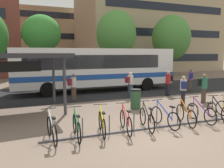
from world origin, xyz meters
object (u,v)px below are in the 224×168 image
at_px(parked_bicycle_blue_5, 165,117).
at_px(parked_bicycle_green_1, 77,127).
at_px(parked_bicycle_orange_6, 186,115).
at_px(trash_bin, 136,99).
at_px(commuter_navy_pack_0, 191,78).
at_px(street_tree_1, 171,38).
at_px(commuter_navy_pack_1, 183,89).
at_px(commuter_black_pack_2, 168,81).
at_px(street_tree_2, 116,34).
at_px(parked_bicycle_white_0, 52,130).
at_px(commuter_black_pack_4, 203,86).
at_px(city_bus, 97,68).
at_px(street_tree_3, 42,34).
at_px(parked_bicycle_red_3, 126,122).
at_px(parked_bicycle_black_4, 147,119).
at_px(parked_bicycle_purple_7, 201,113).
at_px(commuter_maroon_pack_3, 73,85).
at_px(parked_bicycle_black_8, 219,111).
at_px(commuter_maroon_pack_5, 130,83).
at_px(parked_bicycle_yellow_2, 102,124).

bearing_deg(parked_bicycle_blue_5, parked_bicycle_green_1, 83.80).
distance_m(parked_bicycle_orange_6, trash_bin, 3.14).
height_order(commuter_navy_pack_0, street_tree_1, street_tree_1).
xyz_separation_m(commuter_navy_pack_1, commuter_black_pack_2, (0.98, 2.76, 0.03)).
relative_size(parked_bicycle_green_1, street_tree_2, 0.23).
xyz_separation_m(parked_bicycle_white_0, commuter_black_pack_4, (8.81, 2.76, 0.60)).
height_order(city_bus, street_tree_3, street_tree_3).
height_order(city_bus, parked_bicycle_red_3, city_bus).
height_order(parked_bicycle_black_4, commuter_black_pack_2, commuter_black_pack_2).
distance_m(parked_bicycle_green_1, parked_bicycle_purple_7, 5.27).
xyz_separation_m(parked_bicycle_white_0, street_tree_1, (16.70, 16.99, 4.41)).
bearing_deg(commuter_black_pack_4, parked_bicycle_green_1, -117.43).
bearing_deg(parked_bicycle_purple_7, street_tree_1, -31.33).
xyz_separation_m(parked_bicycle_red_3, parked_bicycle_orange_6, (2.65, -0.04, 0.00)).
xyz_separation_m(parked_bicycle_white_0, street_tree_2, (9.03, 16.45, 4.55)).
bearing_deg(parked_bicycle_white_0, street_tree_1, -48.02).
relative_size(parked_bicycle_red_3, commuter_black_pack_4, 1.00).
distance_m(parked_bicycle_blue_5, parked_bicycle_purple_7, 1.80).
relative_size(commuter_maroon_pack_3, street_tree_3, 0.25).
relative_size(parked_bicycle_blue_5, parked_bicycle_black_8, 1.02).
relative_size(parked_bicycle_blue_5, commuter_black_pack_2, 1.01).
height_order(parked_bicycle_red_3, commuter_black_pack_4, commuter_black_pack_4).
height_order(commuter_maroon_pack_3, commuter_black_pack_4, commuter_black_pack_4).
xyz_separation_m(parked_bicycle_green_1, parked_bicycle_orange_6, (4.45, -0.07, 0.00)).
bearing_deg(commuter_black_pack_2, commuter_maroon_pack_5, -23.23).
distance_m(parked_bicycle_blue_5, parked_bicycle_orange_6, 0.98).
relative_size(city_bus, parked_bicycle_yellow_2, 7.09).
bearing_deg(commuter_black_pack_4, street_tree_1, 104.20).
bearing_deg(commuter_maroon_pack_5, parked_bicycle_blue_5, -114.88).
relative_size(parked_bicycle_blue_5, commuter_maroon_pack_3, 1.06).
relative_size(commuter_navy_pack_1, trash_bin, 1.59).
bearing_deg(commuter_black_pack_2, parked_bicycle_orange_6, 46.45).
relative_size(city_bus, parked_bicycle_blue_5, 7.00).
distance_m(parked_bicycle_red_3, commuter_navy_pack_1, 5.46).
distance_m(commuter_black_pack_4, street_tree_3, 16.08).
relative_size(parked_bicycle_green_1, commuter_black_pack_4, 1.01).
distance_m(parked_bicycle_yellow_2, street_tree_3, 16.93).
bearing_deg(street_tree_2, commuter_black_pack_4, -90.92).
bearing_deg(parked_bicycle_orange_6, commuter_maroon_pack_3, 39.75).
xyz_separation_m(parked_bicycle_red_3, commuter_maroon_pack_3, (-0.60, 6.34, 0.55)).
height_order(parked_bicycle_orange_6, commuter_maroon_pack_5, commuter_maroon_pack_5).
bearing_deg(commuter_maroon_pack_5, trash_bin, -122.38).
relative_size(parked_bicycle_white_0, parked_bicycle_purple_7, 1.00).
distance_m(city_bus, parked_bicycle_blue_5, 9.28).
distance_m(city_bus, parked_bicycle_black_4, 9.29).
xyz_separation_m(parked_bicycle_yellow_2, street_tree_1, (14.98, 17.00, 4.41)).
bearing_deg(parked_bicycle_white_0, commuter_maroon_pack_5, -47.69).
relative_size(parked_bicycle_yellow_2, parked_bicycle_black_4, 1.00).
bearing_deg(commuter_navy_pack_0, city_bus, 102.46).
relative_size(parked_bicycle_blue_5, trash_bin, 1.67).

